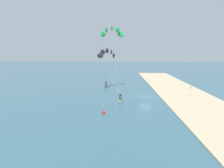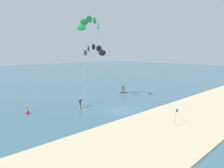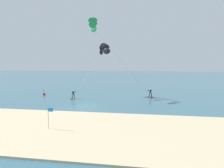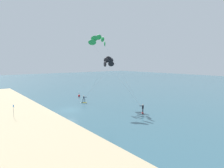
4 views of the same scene
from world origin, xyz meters
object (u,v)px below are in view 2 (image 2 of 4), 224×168
kitesurfer_mid_water (91,27)px  marker_buoy (27,112)px  beach_flag (176,114)px  kitesurfer_nearshore (93,52)px

kitesurfer_mid_water → marker_buoy: size_ratio=10.95×
kitesurfer_mid_water → beach_flag: bearing=-92.5°
marker_buoy → beach_flag: size_ratio=0.63×
marker_buoy → beach_flag: bearing=-59.3°
kitesurfer_nearshore → beach_flag: kitesurfer_nearshore is taller
kitesurfer_mid_water → kitesurfer_nearshore: bearing=40.9°
kitesurfer_nearshore → beach_flag: 19.50m
beach_flag → marker_buoy: bearing=120.7°
kitesurfer_mid_water → beach_flag: (-0.76, -17.07, -11.64)m
marker_buoy → kitesurfer_nearshore: bearing=-0.2°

